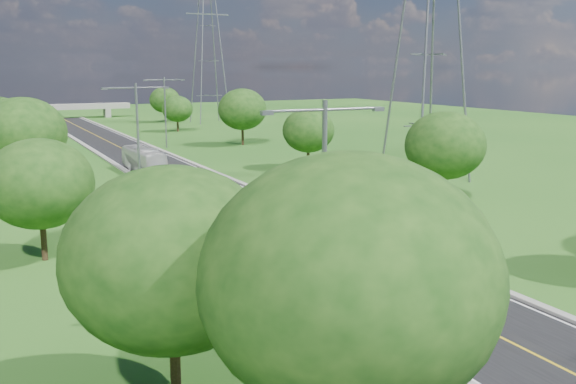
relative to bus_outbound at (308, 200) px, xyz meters
name	(u,v)px	position (x,y,z in m)	size (l,w,h in m)	color
ground	(160,168)	(-2.87, 30.28, -1.60)	(260.00, 260.00, 0.00)	#215518
road	(147,161)	(-2.87, 36.28, -1.57)	(8.00, 150.00, 0.06)	black
curb_left	(112,162)	(-7.12, 36.28, -1.49)	(0.50, 150.00, 0.22)	gray
curb_right	(180,158)	(1.38, 36.28, -1.49)	(0.50, 150.00, 0.22)	gray
speed_limit_sign	(286,180)	(2.33, 8.27, 0.00)	(0.55, 0.09, 2.40)	slate
overpass	(61,108)	(-2.87, 110.28, 0.81)	(30.00, 3.00, 3.20)	gray
streetlight_near_left	(324,195)	(-8.87, -17.72, 4.34)	(5.90, 0.25, 10.00)	slate
streetlight_mid_left	(138,129)	(-8.87, 15.28, 4.34)	(5.90, 0.25, 10.00)	slate
streetlight_far_right	(165,106)	(3.13, 48.28, 4.34)	(5.90, 0.25, 10.00)	slate
power_tower_near	(430,40)	(19.13, 10.28, 12.40)	(9.00, 6.40, 28.00)	slate
power_tower_far	(208,54)	(23.13, 85.28, 12.40)	(9.00, 6.40, 28.00)	slate
tree_la	(172,258)	(-16.87, -21.72, 3.66)	(7.14, 7.14, 8.30)	black
tree_lb	(40,184)	(-18.87, -1.72, 3.04)	(6.30, 6.30, 7.33)	black
tree_lc	(24,133)	(-17.87, 20.28, 3.97)	(7.56, 7.56, 8.79)	black
tree_le	(0,113)	(-17.37, 68.28, 2.73)	(5.88, 5.88, 6.84)	black
tree_lf	(349,281)	(-13.87, -27.72, 4.28)	(7.98, 7.98, 9.28)	black
tree_rb	(445,145)	(13.13, 0.28, 3.35)	(6.72, 6.72, 7.82)	black
tree_rc	(308,130)	(12.13, 22.28, 2.73)	(5.88, 5.88, 6.84)	black
tree_rd	(242,109)	(14.13, 46.28, 3.66)	(7.14, 7.14, 8.30)	black
tree_re	(177,109)	(11.63, 70.28, 2.42)	(5.46, 5.46, 6.35)	black
tree_rf	(165,100)	(15.13, 90.28, 3.04)	(6.30, 6.30, 7.33)	black
bus_outbound	(308,200)	(0.00, 0.00, 0.00)	(2.59, 11.09, 3.09)	white
bus_inbound	(144,160)	(-5.34, 27.77, -0.21)	(2.25, 9.61, 2.68)	silver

